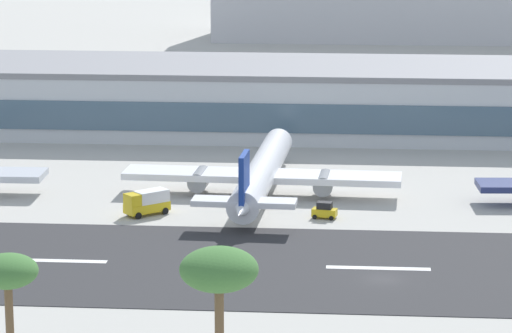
# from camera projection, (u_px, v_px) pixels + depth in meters

# --- Properties ---
(ground_plane) EXTENTS (1400.00, 1400.00, 0.00)m
(ground_plane) POSITION_uv_depth(u_px,v_px,m) (383.00, 279.00, 148.82)
(ground_plane) COLOR #B2AFA8
(runway_strip) EXTENTS (800.00, 32.67, 0.08)m
(runway_strip) POSITION_uv_depth(u_px,v_px,m) (382.00, 269.00, 152.67)
(runway_strip) COLOR #2D2D30
(runway_strip) RESTS_ON ground_plane
(runway_centreline_dash_3) EXTENTS (12.00, 1.20, 0.01)m
(runway_centreline_dash_3) POSITION_uv_depth(u_px,v_px,m) (56.00, 261.00, 155.59)
(runway_centreline_dash_3) COLOR white
(runway_centreline_dash_3) RESTS_ON runway_strip
(runway_centreline_dash_4) EXTENTS (12.00, 1.20, 0.01)m
(runway_centreline_dash_4) POSITION_uv_depth(u_px,v_px,m) (378.00, 268.00, 152.70)
(runway_centreline_dash_4) COLOR white
(runway_centreline_dash_4) RESTS_ON runway_strip
(terminal_building) EXTENTS (148.16, 28.65, 11.77)m
(terminal_building) POSITION_uv_depth(u_px,v_px,m) (279.00, 97.00, 231.50)
(terminal_building) COLOR silver
(terminal_building) RESTS_ON ground_plane
(airliner_navy_tail_gate_1) EXTENTS (39.23, 47.81, 9.97)m
(airliner_navy_tail_gate_1) POSITION_uv_depth(u_px,v_px,m) (261.00, 175.00, 185.21)
(airliner_navy_tail_gate_1) COLOR white
(airliner_navy_tail_gate_1) RESTS_ON ground_plane
(service_baggage_tug_1) EXTENTS (3.45, 2.39, 2.20)m
(service_baggage_tug_1) POSITION_uv_depth(u_px,v_px,m) (324.00, 211.00, 174.48)
(service_baggage_tug_1) COLOR gold
(service_baggage_tug_1) RESTS_ON ground_plane
(service_box_truck_2) EXTENTS (6.09, 5.76, 3.25)m
(service_box_truck_2) POSITION_uv_depth(u_px,v_px,m) (147.00, 202.00, 176.04)
(service_box_truck_2) COLOR gold
(service_box_truck_2) RESTS_ON ground_plane
(palm_tree_0) EXTENTS (4.97, 4.97, 14.88)m
(palm_tree_0) POSITION_uv_depth(u_px,v_px,m) (8.00, 278.00, 106.47)
(palm_tree_0) COLOR brown
(palm_tree_0) RESTS_ON ground_plane
(palm_tree_1) EXTENTS (6.18, 6.18, 16.39)m
(palm_tree_1) POSITION_uv_depth(u_px,v_px,m) (219.00, 275.00, 102.91)
(palm_tree_1) COLOR brown
(palm_tree_1) RESTS_ON ground_plane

